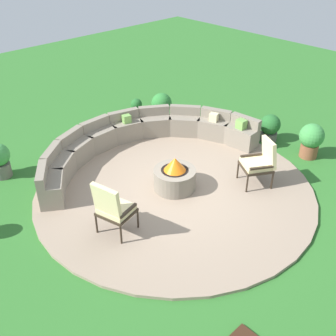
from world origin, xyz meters
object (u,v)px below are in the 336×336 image
Objects in this scene: lounge_chair_front_right at (260,161)px; potted_plant_5 at (162,105)px; lounge_chair_front_left at (113,207)px; fire_pit at (175,176)px; potted_plant_2 at (311,139)px; potted_plant_3 at (270,127)px; potted_plant_0 at (137,108)px; curved_stone_bench at (139,140)px.

lounge_chair_front_right reaches higher than potted_plant_5.
fire_pit is at bearing 83.87° from lounge_chair_front_left.
potted_plant_2 is at bearing 64.73° from lounge_chair_front_left.
lounge_chair_front_right is at bearing 176.43° from potted_plant_2.
lounge_chair_front_left is at bearing -142.59° from potted_plant_5.
potted_plant_2 is at bearing -74.65° from potted_plant_5.
potted_plant_3 is at bearing -69.14° from potted_plant_5.
potted_plant_2 reaches higher than potted_plant_3.
lounge_chair_front_right is at bearing -151.59° from potted_plant_3.
potted_plant_2 is at bearing -62.14° from lounge_chair_front_right.
fire_pit is at bearing 178.54° from potted_plant_3.
potted_plant_3 is (1.60, -3.30, 0.06)m from potted_plant_0.
lounge_chair_front_right is 1.38× the size of potted_plant_5.
lounge_chair_front_right reaches higher than potted_plant_2.
lounge_chair_front_left is 1.57× the size of potted_plant_3.
lounge_chair_front_right is at bearing -93.40° from potted_plant_0.
potted_plant_0 is 0.71× the size of potted_plant_2.
lounge_chair_front_left is (-2.23, -1.96, 0.27)m from curved_stone_bench.
potted_plant_2 is at bearing -45.98° from curved_stone_bench.
lounge_chair_front_right reaches higher than potted_plant_0.
curved_stone_bench is 3.31m from potted_plant_3.
curved_stone_bench reaches higher than potted_plant_5.
potted_plant_0 is at bearing 115.88° from potted_plant_3.
potted_plant_0 is 0.80× the size of potted_plant_5.
potted_plant_5 is at bearing 31.65° from curved_stone_bench.
curved_stone_bench is 8.58× the size of potted_plant_0.
potted_plant_3 is at bearing -64.12° from potted_plant_0.
fire_pit is 1.46× the size of potted_plant_0.
curved_stone_bench is 5.00× the size of lounge_chair_front_right.
potted_plant_3 is at bearing -1.46° from fire_pit.
potted_plant_0 is (3.42, 3.48, -0.31)m from lounge_chair_front_left.
fire_pit is 1.80m from lounge_chair_front_left.
fire_pit is 0.17× the size of curved_stone_bench.
lounge_chair_front_right is 1.87m from potted_plant_2.
potted_plant_2 is (1.86, -0.12, -0.13)m from lounge_chair_front_right.
curved_stone_bench is at bearing -128.09° from potted_plant_0.
lounge_chair_front_right reaches higher than fire_pit.
potted_plant_5 is (0.78, 3.83, -0.19)m from lounge_chair_front_right.
curved_stone_bench is at bearing 147.54° from potted_plant_3.
lounge_chair_front_right is 1.71× the size of potted_plant_0.
potted_plant_3 is at bearing 77.37° from lounge_chair_front_left.
fire_pit is at bearing -105.48° from curved_stone_bench.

